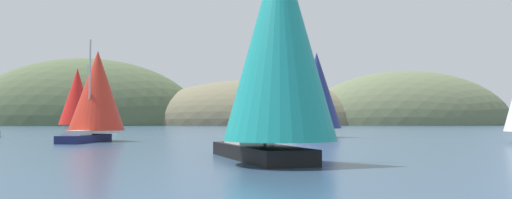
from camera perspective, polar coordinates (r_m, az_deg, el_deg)
ground_plane at (r=27.69m, az=4.06°, el=-6.11°), size 360.00×360.00×0.00m
headland_center at (r=162.65m, az=-0.06°, el=-3.24°), size 85.43×44.00×32.27m
headland_right at (r=174.37m, az=18.33°, el=-3.06°), size 76.35×44.00×39.45m
headland_left at (r=170.43m, az=-20.67°, el=-3.04°), size 82.35×44.00×46.96m
sailboat_orange_sail at (r=66.44m, az=-0.11°, el=-0.96°), size 7.23×4.85×7.53m
sailboat_scarlet_sail at (r=38.88m, az=-19.31°, el=0.82°), size 5.05×7.35×8.03m
sailboat_red_spinnaker at (r=65.07m, az=-21.34°, el=0.03°), size 7.42×8.52×9.26m
sailboat_teal_sail at (r=17.84m, az=2.77°, el=6.60°), size 5.48×9.01×9.93m
sailboat_navy_sail at (r=46.14m, az=7.48°, el=0.87°), size 8.59×7.50×9.20m
channel_buoy at (r=55.82m, az=7.62°, el=-3.97°), size 1.10×1.10×2.64m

